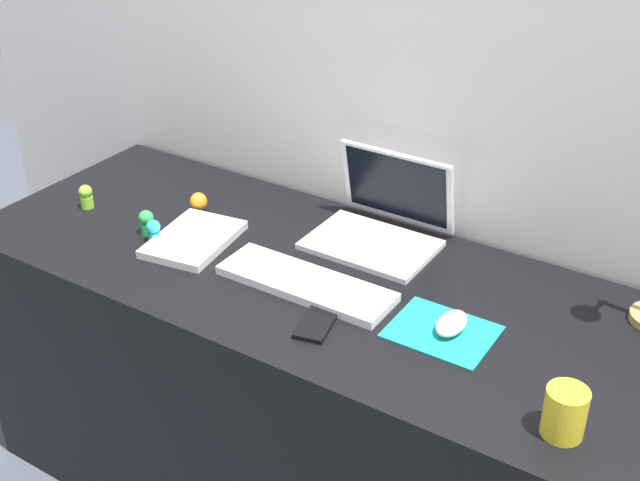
{
  "coord_description": "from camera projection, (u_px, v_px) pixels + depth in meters",
  "views": [
    {
      "loc": [
        0.89,
        -1.34,
        1.75
      ],
      "look_at": [
        0.02,
        0.0,
        0.83
      ],
      "focal_mm": 46.26,
      "sensor_mm": 36.0,
      "label": 1
    }
  ],
  "objects": [
    {
      "name": "coffee_mug",
      "position": [
        565.0,
        412.0,
        1.41
      ],
      "size": [
        0.07,
        0.07,
        0.09
      ],
      "primitive_type": "cylinder",
      "color": "yellow",
      "rests_on": "desk"
    },
    {
      "name": "desk",
      "position": [
        312.0,
        395.0,
        2.08
      ],
      "size": [
        1.72,
        0.66,
        0.74
      ],
      "primitive_type": "cube",
      "color": "black",
      "rests_on": "ground_plane"
    },
    {
      "name": "toy_figurine_green",
      "position": [
        146.0,
        222.0,
        2.04
      ],
      "size": [
        0.04,
        0.04,
        0.06
      ],
      "color": "green",
      "rests_on": "desk"
    },
    {
      "name": "toy_figurine_cyan",
      "position": [
        154.0,
        230.0,
        2.0
      ],
      "size": [
        0.03,
        0.03,
        0.06
      ],
      "color": "#28B7CC",
      "rests_on": "desk"
    },
    {
      "name": "mouse",
      "position": [
        452.0,
        323.0,
        1.68
      ],
      "size": [
        0.06,
        0.1,
        0.03
      ],
      "primitive_type": "ellipsoid",
      "color": "white",
      "rests_on": "mousepad"
    },
    {
      "name": "laptop",
      "position": [
        383.0,
        219.0,
        2.01
      ],
      "size": [
        0.3,
        0.26,
        0.21
      ],
      "color": "white",
      "rests_on": "desk"
    },
    {
      "name": "toy_figurine_orange",
      "position": [
        199.0,
        202.0,
        2.15
      ],
      "size": [
        0.05,
        0.05,
        0.05
      ],
      "primitive_type": "ellipsoid",
      "color": "orange",
      "rests_on": "desk"
    },
    {
      "name": "cell_phone",
      "position": [
        317.0,
        323.0,
        1.71
      ],
      "size": [
        0.09,
        0.14,
        0.01
      ],
      "primitive_type": "cube",
      "rotation": [
        0.0,
        0.0,
        0.22
      ],
      "color": "black",
      "rests_on": "desk"
    },
    {
      "name": "mousepad",
      "position": [
        442.0,
        332.0,
        1.69
      ],
      "size": [
        0.21,
        0.17,
        0.0
      ],
      "primitive_type": "cube",
      "color": "teal",
      "rests_on": "desk"
    },
    {
      "name": "keyboard",
      "position": [
        306.0,
        283.0,
        1.84
      ],
      "size": [
        0.41,
        0.13,
        0.02
      ],
      "primitive_type": "cube",
      "color": "white",
      "rests_on": "desk"
    },
    {
      "name": "back_wall",
      "position": [
        388.0,
        209.0,
        2.17
      ],
      "size": [
        2.92,
        0.05,
        1.48
      ],
      "primitive_type": "cube",
      "color": "silver",
      "rests_on": "ground_plane"
    },
    {
      "name": "notebook_pad",
      "position": [
        194.0,
        239.0,
        2.01
      ],
      "size": [
        0.2,
        0.26,
        0.02
      ],
      "primitive_type": "cube",
      "rotation": [
        0.0,
        0.0,
        0.15
      ],
      "color": "silver",
      "rests_on": "desk"
    },
    {
      "name": "toy_figurine_lime",
      "position": [
        86.0,
        196.0,
        2.16
      ],
      "size": [
        0.04,
        0.04,
        0.06
      ],
      "color": "#8CDB33",
      "rests_on": "desk"
    }
  ]
}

